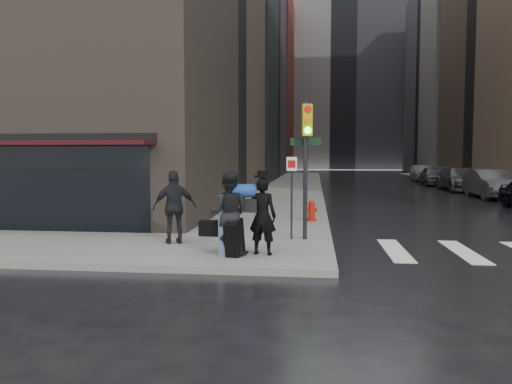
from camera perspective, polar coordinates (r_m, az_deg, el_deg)
ground at (r=11.69m, az=-0.97°, el=-7.20°), size 140.00×140.00×0.00m
sidewalk_left at (r=38.45m, az=4.45°, el=0.83°), size 4.00×50.00×0.15m
sidewalk_right at (r=40.24m, az=24.04°, el=0.63°), size 3.00×50.00×0.15m
bldg_left_mid at (r=53.51m, az=-9.89°, el=20.05°), size 22.00×24.00×34.00m
bldg_left_far at (r=75.55m, az=-4.51°, el=12.30°), size 22.00×20.00×26.00m
bldg_right_far at (r=74.25m, az=26.50°, el=11.63°), size 22.00×20.00×25.00m
bldg_distant at (r=90.51m, az=9.75°, el=12.81°), size 40.00×12.00×32.00m
storefront at (r=15.78m, az=-26.04°, el=2.01°), size 8.40×1.11×2.83m
man_overcoat at (r=10.81m, az=0.08°, el=-3.13°), size 1.11×0.89×1.87m
man_jeans at (r=10.85m, az=-3.16°, el=-2.42°), size 1.29×0.72×1.82m
man_greycoat at (r=12.37m, az=-9.27°, el=-1.71°), size 1.14×0.81×1.80m
traffic_light at (r=12.77m, az=5.61°, el=4.72°), size 0.87×0.49×3.53m
fire_hydrant at (r=16.60m, az=6.36°, el=-2.26°), size 0.39×0.30×0.68m
parked_car_2 at (r=29.88m, az=25.20°, el=0.85°), size 1.71×4.76×1.56m
parked_car_3 at (r=35.54m, az=22.31°, el=1.40°), size 2.19×5.38×1.56m
parked_car_4 at (r=41.18m, az=19.62°, el=1.75°), size 1.95×4.43×1.48m
parked_car_5 at (r=47.02m, az=18.43°, el=2.04°), size 1.85×4.56×1.47m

